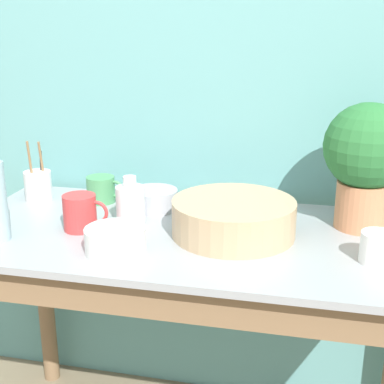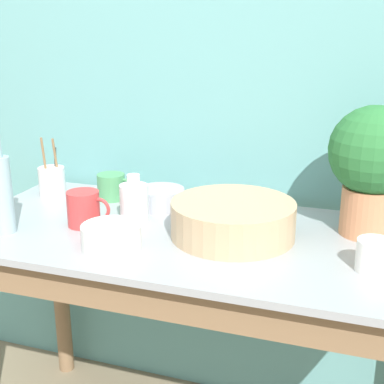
{
  "view_description": "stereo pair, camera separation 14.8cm",
  "coord_description": "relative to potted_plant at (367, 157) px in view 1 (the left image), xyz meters",
  "views": [
    {
      "loc": [
        0.31,
        -1.06,
        1.36
      ],
      "look_at": [
        0.0,
        0.32,
        0.91
      ],
      "focal_mm": 50.0,
      "sensor_mm": 36.0,
      "label": 1
    },
    {
      "loc": [
        0.45,
        -1.02,
        1.36
      ],
      "look_at": [
        0.0,
        0.32,
        0.91
      ],
      "focal_mm": 50.0,
      "sensor_mm": 36.0,
      "label": 2
    }
  ],
  "objects": [
    {
      "name": "bottle_short",
      "position": [
        -0.66,
        -0.11,
        -0.15
      ],
      "size": [
        0.09,
        0.09,
        0.14
      ],
      "color": "white",
      "rests_on": "counter_table"
    },
    {
      "name": "wall_back",
      "position": [
        -0.47,
        0.23,
        0.2
      ],
      "size": [
        6.0,
        0.05,
        2.4
      ],
      "color": "#609E9E",
      "rests_on": "ground_plane"
    },
    {
      "name": "mug_green",
      "position": [
        -0.82,
        0.05,
        -0.17
      ],
      "size": [
        0.13,
        0.09,
        0.09
      ],
      "color": "#4C935B",
      "rests_on": "counter_table"
    },
    {
      "name": "bowl_wash_large",
      "position": [
        -0.35,
        -0.14,
        -0.16
      ],
      "size": [
        0.34,
        0.34,
        0.1
      ],
      "color": "tan",
      "rests_on": "counter_table"
    },
    {
      "name": "bowl_small_enamel_white",
      "position": [
        -0.63,
        -0.32,
        -0.18
      ],
      "size": [
        0.16,
        0.16,
        0.06
      ],
      "color": "silver",
      "rests_on": "counter_table"
    },
    {
      "name": "potted_plant",
      "position": [
        0.0,
        0.0,
        0.0
      ],
      "size": [
        0.24,
        0.24,
        0.36
      ],
      "color": "tan",
      "rests_on": "counter_table"
    },
    {
      "name": "mug_white",
      "position": [
        0.03,
        -0.24,
        -0.17
      ],
      "size": [
        0.12,
        0.09,
        0.08
      ],
      "color": "white",
      "rests_on": "counter_table"
    },
    {
      "name": "mug_red",
      "position": [
        -0.78,
        -0.19,
        -0.16
      ],
      "size": [
        0.13,
        0.09,
        0.1
      ],
      "color": "#C63838",
      "rests_on": "counter_table"
    },
    {
      "name": "utensil_cup",
      "position": [
        -1.03,
        0.03,
        -0.16
      ],
      "size": [
        0.09,
        0.09,
        0.21
      ],
      "color": "silver",
      "rests_on": "counter_table"
    },
    {
      "name": "bowl_small_steel",
      "position": [
        -0.63,
        0.02,
        -0.18
      ],
      "size": [
        0.15,
        0.15,
        0.06
      ],
      "color": "#A8A8B2",
      "rests_on": "counter_table"
    },
    {
      "name": "counter_table",
      "position": [
        -0.47,
        -0.17,
        -0.36
      ],
      "size": [
        1.37,
        0.65,
        0.79
      ],
      "color": "#846647",
      "rests_on": "ground_plane"
    }
  ]
}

